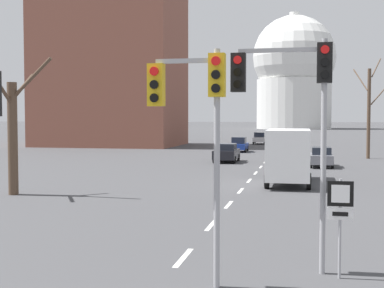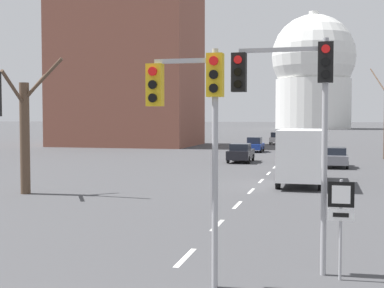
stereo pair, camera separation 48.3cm
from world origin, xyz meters
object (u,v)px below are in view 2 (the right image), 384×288
object	(u,v)px
sedan_near_left	(255,145)
delivery_truck	(301,155)
traffic_signal_near_right	(295,96)
sedan_far_left	(276,138)
traffic_signal_centre_tall	(194,108)
sedan_mid_centre	(316,136)
route_sign_post	(341,212)
sedan_distant_centre	(306,153)
sedan_far_right	(241,153)
sedan_near_right	(336,157)

from	to	relation	value
sedan_near_left	delivery_truck	xyz separation A→B (m)	(6.10, -27.42, 0.89)
traffic_signal_near_right	sedan_far_left	size ratio (longest dim) A/B	1.31
sedan_far_left	delivery_truck	world-z (taller)	delivery_truck
traffic_signal_centre_tall	sedan_mid_centre	xyz separation A→B (m)	(1.60, 73.64, -3.21)
traffic_signal_near_right	sedan_mid_centre	xyz separation A→B (m)	(-0.55, 72.08, -3.52)
traffic_signal_centre_tall	route_sign_post	distance (m)	4.23
sedan_mid_centre	sedan_distant_centre	xyz separation A→B (m)	(-0.26, -38.67, -0.10)
delivery_truck	sedan_far_right	bearing A→B (deg)	111.82
sedan_mid_centre	delivery_truck	xyz separation A→B (m)	(-0.03, -54.41, 0.87)
sedan_far_left	sedan_distant_centre	xyz separation A→B (m)	(5.05, -29.49, -0.11)
traffic_signal_centre_tall	sedan_near_left	xyz separation A→B (m)	(-4.53, 46.65, -3.24)
traffic_signal_centre_tall	sedan_distant_centre	size ratio (longest dim) A/B	1.21
traffic_signal_near_right	delivery_truck	size ratio (longest dim) A/B	0.79
traffic_signal_near_right	traffic_signal_centre_tall	xyz separation A→B (m)	(-2.14, -1.56, -0.31)
sedan_near_left	sedan_far_left	world-z (taller)	sedan_far_left
sedan_distant_centre	delivery_truck	world-z (taller)	delivery_truck
traffic_signal_near_right	sedan_far_left	world-z (taller)	traffic_signal_near_right
traffic_signal_near_right	sedan_near_right	world-z (taller)	traffic_signal_near_right
sedan_mid_centre	traffic_signal_near_right	bearing A→B (deg)	-89.56
traffic_signal_centre_tall	traffic_signal_near_right	bearing A→B (deg)	36.05
sedan_near_right	sedan_far_left	size ratio (longest dim) A/B	0.96
traffic_signal_near_right	traffic_signal_centre_tall	world-z (taller)	traffic_signal_near_right
sedan_near_left	sedan_distant_centre	distance (m)	13.07
sedan_far_right	traffic_signal_near_right	bearing A→B (deg)	-78.98
traffic_signal_near_right	sedan_far_left	bearing A→B (deg)	95.32
sedan_far_left	sedan_near_right	bearing A→B (deg)	-77.66
sedan_near_left	sedan_near_right	size ratio (longest dim) A/B	0.96
traffic_signal_centre_tall	sedan_far_right	bearing A→B (deg)	96.90
sedan_near_right	sedan_far_right	distance (m)	8.23
traffic_signal_centre_tall	sedan_near_left	world-z (taller)	traffic_signal_centre_tall
sedan_near_left	sedan_mid_centre	distance (m)	27.68
traffic_signal_near_right	delivery_truck	bearing A→B (deg)	91.86
sedan_near_right	sedan_far_left	bearing A→B (deg)	102.34
sedan_mid_centre	sedan_far_left	distance (m)	10.61
traffic_signal_centre_tall	sedan_near_right	world-z (taller)	traffic_signal_centre_tall
traffic_signal_centre_tall	sedan_near_left	bearing A→B (deg)	95.55
route_sign_post	sedan_far_left	size ratio (longest dim) A/B	0.54
route_sign_post	sedan_far_right	xyz separation A→B (m)	(-7.25, 31.95, -0.81)
sedan_mid_centre	sedan_distant_centre	world-z (taller)	sedan_mid_centre
traffic_signal_near_right	sedan_distant_centre	size ratio (longest dim) A/B	1.29
sedan_near_right	delivery_truck	world-z (taller)	delivery_truck
traffic_signal_centre_tall	sedan_mid_centre	distance (m)	73.73
traffic_signal_centre_tall	sedan_near_left	size ratio (longest dim) A/B	1.33
route_sign_post	sedan_near_left	bearing A→B (deg)	99.70
sedan_near_right	sedan_distant_centre	world-z (taller)	sedan_near_right
route_sign_post	sedan_near_right	size ratio (longest dim) A/B	0.57
traffic_signal_centre_tall	delivery_truck	xyz separation A→B (m)	(1.57, 19.23, -2.34)
sedan_mid_centre	delivery_truck	distance (m)	54.42
sedan_near_right	traffic_signal_near_right	bearing A→B (deg)	-93.15
route_sign_post	sedan_far_left	bearing A→B (deg)	96.27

